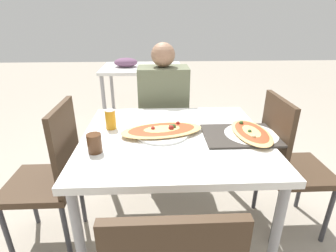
{
  "coord_description": "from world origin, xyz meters",
  "views": [
    {
      "loc": [
        -0.1,
        -1.43,
        1.4
      ],
      "look_at": [
        -0.04,
        0.01,
        0.78
      ],
      "focal_mm": 28.0,
      "sensor_mm": 36.0,
      "label": 1
    }
  ],
  "objects_px": {
    "person_seated": "(163,102)",
    "drink_glass": "(94,143)",
    "dining_table": "(174,146)",
    "pizza_second": "(251,133)",
    "chair_far_seated": "(163,116)",
    "chair_side_left": "(51,173)",
    "pizza_main": "(162,131)",
    "chair_side_right": "(287,160)",
    "soda_can": "(111,119)"
  },
  "relations": [
    {
      "from": "chair_far_seated",
      "to": "person_seated",
      "type": "distance_m",
      "value": 0.21
    },
    {
      "from": "chair_far_seated",
      "to": "soda_can",
      "type": "height_order",
      "value": "chair_far_seated"
    },
    {
      "from": "chair_side_left",
      "to": "pizza_main",
      "type": "bearing_deg",
      "value": -80.63
    },
    {
      "from": "dining_table",
      "to": "person_seated",
      "type": "height_order",
      "value": "person_seated"
    },
    {
      "from": "drink_glass",
      "to": "dining_table",
      "type": "bearing_deg",
      "value": 22.9
    },
    {
      "from": "chair_far_seated",
      "to": "chair_side_left",
      "type": "relative_size",
      "value": 1.0
    },
    {
      "from": "chair_side_right",
      "to": "drink_glass",
      "type": "relative_size",
      "value": 9.21
    },
    {
      "from": "person_seated",
      "to": "pizza_main",
      "type": "xyz_separation_m",
      "value": [
        -0.03,
        -0.68,
        0.03
      ]
    },
    {
      "from": "soda_can",
      "to": "drink_glass",
      "type": "relative_size",
      "value": 1.21
    },
    {
      "from": "drink_glass",
      "to": "person_seated",
      "type": "bearing_deg",
      "value": 66.53
    },
    {
      "from": "dining_table",
      "to": "chair_side_left",
      "type": "bearing_deg",
      "value": -173.99
    },
    {
      "from": "drink_glass",
      "to": "chair_far_seated",
      "type": "bearing_deg",
      "value": 69.01
    },
    {
      "from": "pizza_second",
      "to": "dining_table",
      "type": "bearing_deg",
      "value": 177.0
    },
    {
      "from": "dining_table",
      "to": "pizza_second",
      "type": "bearing_deg",
      "value": -3.0
    },
    {
      "from": "chair_far_seated",
      "to": "pizza_main",
      "type": "height_order",
      "value": "chair_far_seated"
    },
    {
      "from": "chair_side_right",
      "to": "soda_can",
      "type": "distance_m",
      "value": 1.17
    },
    {
      "from": "drink_glass",
      "to": "soda_can",
      "type": "bearing_deg",
      "value": 83.15
    },
    {
      "from": "dining_table",
      "to": "chair_side_right",
      "type": "xyz_separation_m",
      "value": [
        0.74,
        0.0,
        -0.13
      ]
    },
    {
      "from": "chair_side_right",
      "to": "soda_can",
      "type": "height_order",
      "value": "chair_side_right"
    },
    {
      "from": "person_seated",
      "to": "pizza_second",
      "type": "distance_m",
      "value": 0.9
    },
    {
      "from": "chair_far_seated",
      "to": "pizza_second",
      "type": "relative_size",
      "value": 2.33
    },
    {
      "from": "chair_far_seated",
      "to": "chair_side_right",
      "type": "distance_m",
      "value": 1.14
    },
    {
      "from": "chair_far_seated",
      "to": "chair_side_right",
      "type": "height_order",
      "value": "same"
    },
    {
      "from": "drink_glass",
      "to": "pizza_second",
      "type": "xyz_separation_m",
      "value": [
        0.9,
        0.16,
        -0.03
      ]
    },
    {
      "from": "chair_side_left",
      "to": "chair_side_right",
      "type": "bearing_deg",
      "value": -86.82
    },
    {
      "from": "chair_side_left",
      "to": "pizza_main",
      "type": "distance_m",
      "value": 0.71
    },
    {
      "from": "person_seated",
      "to": "soda_can",
      "type": "height_order",
      "value": "person_seated"
    },
    {
      "from": "pizza_second",
      "to": "chair_side_right",
      "type": "bearing_deg",
      "value": 5.96
    },
    {
      "from": "pizza_second",
      "to": "chair_side_left",
      "type": "bearing_deg",
      "value": -177.45
    },
    {
      "from": "person_seated",
      "to": "drink_glass",
      "type": "xyz_separation_m",
      "value": [
        -0.39,
        -0.9,
        0.07
      ]
    },
    {
      "from": "chair_side_right",
      "to": "pizza_second",
      "type": "relative_size",
      "value": 2.33
    },
    {
      "from": "dining_table",
      "to": "chair_far_seated",
      "type": "bearing_deg",
      "value": 92.99
    },
    {
      "from": "dining_table",
      "to": "chair_side_left",
      "type": "distance_m",
      "value": 0.75
    },
    {
      "from": "chair_side_right",
      "to": "drink_glass",
      "type": "bearing_deg",
      "value": -80.9
    },
    {
      "from": "chair_far_seated",
      "to": "chair_side_left",
      "type": "xyz_separation_m",
      "value": [
        -0.69,
        -0.91,
        0.0
      ]
    },
    {
      "from": "drink_glass",
      "to": "chair_side_right",
      "type": "bearing_deg",
      "value": 9.1
    },
    {
      "from": "chair_side_right",
      "to": "soda_can",
      "type": "bearing_deg",
      "value": -96.13
    },
    {
      "from": "chair_far_seated",
      "to": "pizza_second",
      "type": "bearing_deg",
      "value": 120.55
    },
    {
      "from": "dining_table",
      "to": "drink_glass",
      "type": "relative_size",
      "value": 10.72
    },
    {
      "from": "person_seated",
      "to": "pizza_main",
      "type": "relative_size",
      "value": 2.23
    },
    {
      "from": "chair_side_right",
      "to": "pizza_second",
      "type": "height_order",
      "value": "chair_side_right"
    },
    {
      "from": "chair_side_left",
      "to": "person_seated",
      "type": "bearing_deg",
      "value": -41.2
    },
    {
      "from": "chair_side_left",
      "to": "pizza_second",
      "type": "distance_m",
      "value": 1.22
    },
    {
      "from": "dining_table",
      "to": "pizza_second",
      "type": "relative_size",
      "value": 2.71
    },
    {
      "from": "person_seated",
      "to": "soda_can",
      "type": "xyz_separation_m",
      "value": [
        -0.35,
        -0.59,
        0.08
      ]
    },
    {
      "from": "person_seated",
      "to": "chair_far_seated",
      "type": "bearing_deg",
      "value": -90.0
    },
    {
      "from": "chair_far_seated",
      "to": "person_seated",
      "type": "xyz_separation_m",
      "value": [
        0.0,
        -0.12,
        0.18
      ]
    },
    {
      "from": "chair_far_seated",
      "to": "pizza_second",
      "type": "height_order",
      "value": "chair_far_seated"
    },
    {
      "from": "drink_glass",
      "to": "pizza_second",
      "type": "bearing_deg",
      "value": 10.05
    },
    {
      "from": "chair_side_left",
      "to": "person_seated",
      "type": "xyz_separation_m",
      "value": [
        0.69,
        0.79,
        0.18
      ]
    }
  ]
}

